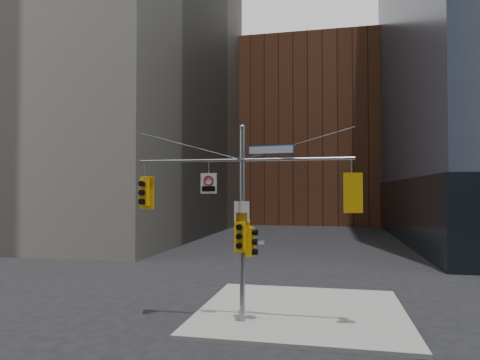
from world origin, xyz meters
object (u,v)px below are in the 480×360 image
at_px(traffic_light_west_arm, 145,193).
at_px(regulatory_sign_arm, 209,183).
at_px(signal_assembly, 242,203).
at_px(traffic_light_east_arm, 352,193).
at_px(traffic_light_pole_side, 251,242).
at_px(street_sign_blade, 271,150).
at_px(traffic_light_pole_front, 241,236).

xyz_separation_m(traffic_light_west_arm, regulatory_sign_arm, (2.56, -0.03, 0.37)).
height_order(signal_assembly, traffic_light_east_arm, signal_assembly).
xyz_separation_m(signal_assembly, traffic_light_east_arm, (3.87, 0.00, 0.38)).
relative_size(traffic_light_pole_side, street_sign_blade, 0.61).
bearing_deg(traffic_light_west_arm, traffic_light_east_arm, 8.91).
relative_size(traffic_light_west_arm, regulatory_sign_arm, 1.67).
relative_size(traffic_light_east_arm, regulatory_sign_arm, 1.82).
relative_size(traffic_light_east_arm, traffic_light_pole_front, 1.13).
bearing_deg(traffic_light_east_arm, street_sign_blade, -12.79).
relative_size(traffic_light_pole_side, regulatory_sign_arm, 1.39).
bearing_deg(traffic_light_pole_front, traffic_light_west_arm, -178.05).
distance_m(traffic_light_west_arm, street_sign_blade, 5.13).
height_order(traffic_light_west_arm, regulatory_sign_arm, regulatory_sign_arm).
height_order(traffic_light_pole_side, traffic_light_pole_front, traffic_light_pole_front).
bearing_deg(traffic_light_pole_front, traffic_light_east_arm, 10.08).
bearing_deg(traffic_light_pole_side, traffic_light_pole_front, 142.38).
relative_size(traffic_light_west_arm, traffic_light_east_arm, 0.92).
xyz_separation_m(traffic_light_east_arm, traffic_light_pole_front, (-3.87, -0.27, -1.55)).
xyz_separation_m(signal_assembly, traffic_light_pole_front, (0.00, -0.27, -1.16)).
bearing_deg(traffic_light_east_arm, traffic_light_west_arm, -12.84).
relative_size(signal_assembly, traffic_light_pole_front, 6.55).
bearing_deg(traffic_light_pole_front, regulatory_sign_arm, 175.17).
distance_m(traffic_light_east_arm, traffic_light_pole_front, 4.18).
height_order(signal_assembly, traffic_light_pole_front, signal_assembly).
xyz_separation_m(traffic_light_west_arm, street_sign_blade, (4.89, -0.01, 1.55)).
distance_m(traffic_light_west_arm, traffic_light_pole_side, 4.53).
height_order(traffic_light_pole_side, street_sign_blade, street_sign_blade).
height_order(traffic_light_pole_front, street_sign_blade, street_sign_blade).
distance_m(traffic_light_west_arm, regulatory_sign_arm, 2.59).
distance_m(traffic_light_east_arm, street_sign_blade, 3.22).
height_order(signal_assembly, regulatory_sign_arm, signal_assembly).
distance_m(traffic_light_pole_side, traffic_light_pole_front, 0.48).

